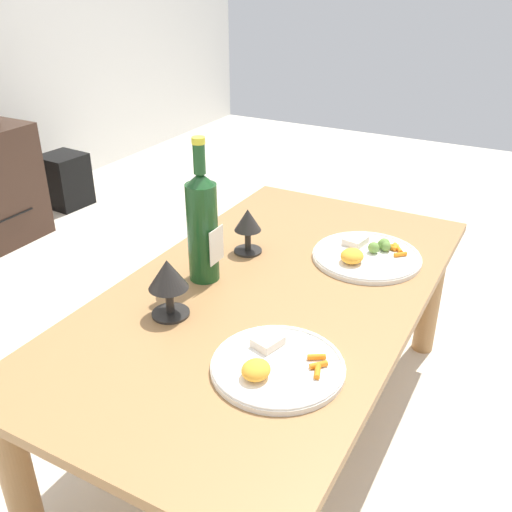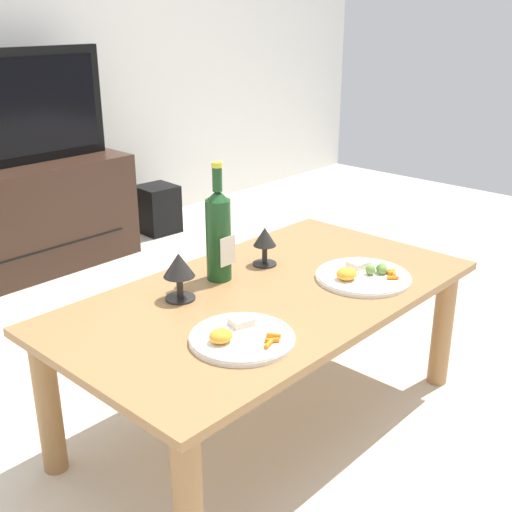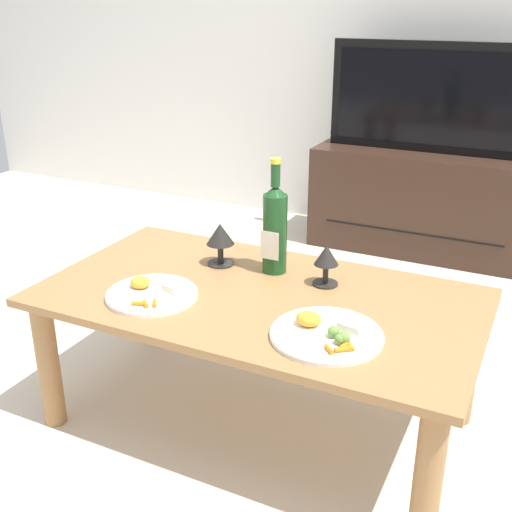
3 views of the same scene
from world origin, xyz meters
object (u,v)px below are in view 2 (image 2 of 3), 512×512
goblet_right (265,240)px  dinner_plate_right (363,275)px  dining_table (267,313)px  goblet_left (179,268)px  tv_stand (19,220)px  dinner_plate_left (241,337)px  floor_speaker (158,209)px  tv_screen (4,109)px  wine_bottle (218,233)px

goblet_right → dinner_plate_right: goblet_right is taller
dining_table → goblet_right: bearing=44.0°
goblet_left → dinner_plate_right: (0.49, -0.31, -0.09)m
tv_stand → goblet_left: 1.68m
tv_stand → dinner_plate_left: (-0.40, -1.93, 0.20)m
floor_speaker → dinner_plate_right: bearing=-106.1°
goblet_left → dinner_plate_right: goblet_left is taller
tv_stand → dinner_plate_right: size_ratio=3.83×
dining_table → goblet_left: size_ratio=9.15×
dining_table → goblet_right: 0.27m
tv_stand → dinner_plate_left: bearing=-101.7°
floor_speaker → tv_stand: bearing=-177.2°
goblet_left → tv_screen: bearing=78.3°
tv_screen → wine_bottle: 1.61m
dining_table → tv_screen: bearing=86.0°
goblet_right → dinner_plate_right: 0.34m
tv_stand → goblet_right: bearing=-88.8°
floor_speaker → goblet_right: size_ratio=2.17×
tv_stand → wine_bottle: (-0.15, -1.59, 0.34)m
floor_speaker → wine_bottle: bearing=-118.5°
tv_stand → tv_screen: 0.55m
goblet_right → dinner_plate_right: (0.12, -0.31, -0.08)m
dining_table → floor_speaker: dining_table is taller
goblet_left → dinner_plate_left: 0.33m
dinner_plate_left → goblet_left: bearing=78.2°
floor_speaker → goblet_right: (-0.82, -1.60, 0.41)m
tv_screen → wine_bottle: tv_screen is taller
tv_stand → floor_speaker: (0.86, -0.02, -0.13)m
floor_speaker → goblet_left: goblet_left is taller
goblet_right → wine_bottle: bearing=172.1°
dining_table → goblet_left: goblet_left is taller
wine_bottle → dinner_plate_left: 0.44m
tv_screen → goblet_right: bearing=-88.8°
wine_bottle → tv_screen: bearing=84.6°
tv_screen → wine_bottle: size_ratio=2.81×
tv_screen → dinner_plate_right: bearing=-85.4°
dining_table → floor_speaker: 2.02m
wine_bottle → goblet_right: size_ratio=2.87×
dining_table → dinner_plate_right: size_ratio=4.39×
dining_table → goblet_right: size_ratio=10.08×
wine_bottle → goblet_right: 0.20m
dinner_plate_right → tv_screen: bearing=94.6°
goblet_right → dining_table: bearing=-136.0°
tv_screen → dinner_plate_left: tv_screen is taller
wine_bottle → dinner_plate_left: (-0.25, -0.33, -0.14)m
goblet_right → tv_stand: bearing=91.2°
dining_table → dinner_plate_right: (0.28, -0.16, 0.09)m
dinner_plate_left → tv_screen: bearing=78.3°
tv_stand → dinner_plate_left: size_ratio=4.19×
tv_stand → goblet_left: bearing=-101.7°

